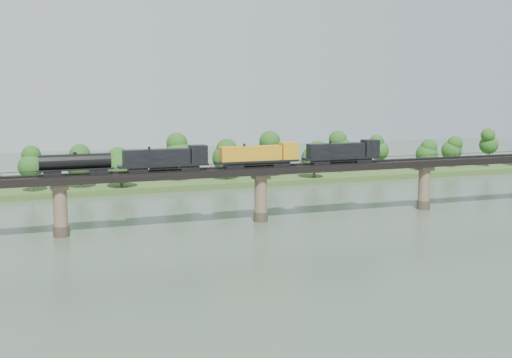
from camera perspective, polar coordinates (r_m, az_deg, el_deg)
name	(u,v)px	position (r m, az deg, el deg)	size (l,w,h in m)	color
ground	(324,256)	(107.51, 6.05, -6.86)	(400.00, 400.00, 0.00)	#384839
far_bank	(194,182)	(185.94, -5.51, -0.23)	(300.00, 24.00, 1.60)	#324F1F
bridge	(261,196)	(133.32, 0.42, -1.48)	(236.00, 30.00, 11.50)	#473A2D
bridge_superstructure	(261,165)	(132.41, 0.42, 1.22)	(220.00, 4.90, 0.75)	black
far_treeline	(169,157)	(178.73, -7.74, 1.99)	(289.06, 17.54, 13.60)	#382619
freight_train	(228,157)	(129.87, -2.53, 1.99)	(71.43, 2.78, 4.92)	black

